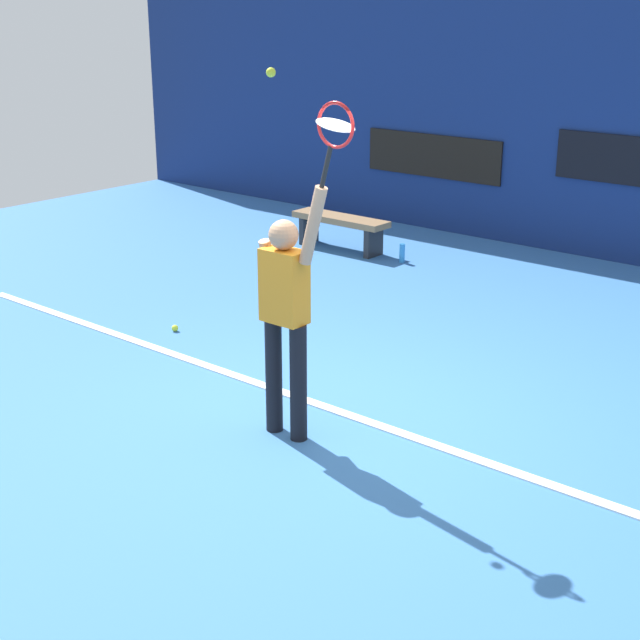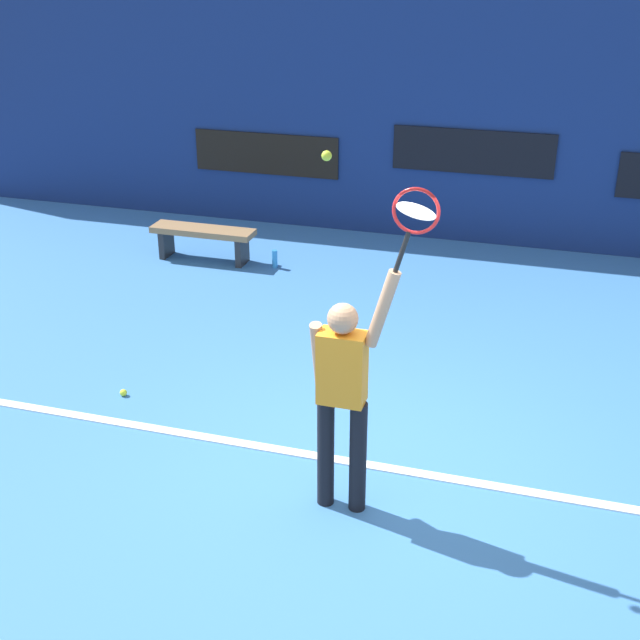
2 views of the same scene
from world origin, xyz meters
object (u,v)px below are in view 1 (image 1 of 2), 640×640
(tennis_ball, at_px, (271,72))
(water_bottle, at_px, (402,253))
(court_bench, at_px, (340,224))
(tennis_player, at_px, (286,310))
(tennis_racket, at_px, (334,130))
(spare_ball, at_px, (175,328))

(tennis_ball, bearing_deg, water_bottle, 113.96)
(tennis_ball, relative_size, court_bench, 0.05)
(water_bottle, bearing_deg, tennis_player, -64.77)
(tennis_player, relative_size, tennis_racket, 3.16)
(court_bench, relative_size, spare_ball, 20.59)
(tennis_racket, relative_size, court_bench, 0.45)
(tennis_player, height_order, tennis_racket, tennis_racket)
(tennis_racket, relative_size, tennis_ball, 9.21)
(water_bottle, bearing_deg, tennis_ball, -66.04)
(tennis_ball, height_order, court_bench, tennis_ball)
(tennis_racket, bearing_deg, water_bottle, 119.70)
(tennis_player, distance_m, water_bottle, 5.17)
(tennis_player, bearing_deg, water_bottle, 115.23)
(spare_ball, bearing_deg, court_bench, 101.74)
(court_bench, xyz_separation_m, spare_ball, (0.75, -3.59, -0.30))
(spare_ball, bearing_deg, tennis_racket, -19.49)
(court_bench, bearing_deg, tennis_ball, -56.42)
(court_bench, xyz_separation_m, water_bottle, (1.00, 0.00, -0.22))
(tennis_player, xyz_separation_m, spare_ball, (-2.43, 1.02, -0.98))
(tennis_racket, xyz_separation_m, court_bench, (-3.63, 4.61, -2.03))
(tennis_player, distance_m, tennis_racket, 1.43)
(tennis_player, bearing_deg, spare_ball, 157.27)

